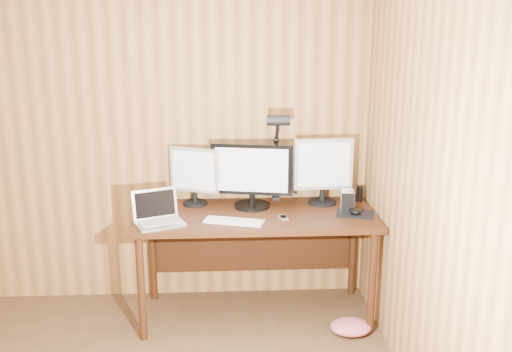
{
  "coord_description": "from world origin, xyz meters",
  "views": [
    {
      "loc": [
        0.74,
        -2.0,
        1.96
      ],
      "look_at": [
        0.93,
        1.58,
        1.02
      ],
      "focal_mm": 40.0,
      "sensor_mm": 36.0,
      "label": 1
    }
  ],
  "objects": [
    {
      "name": "room_shell",
      "position": [
        0.0,
        0.0,
        1.25
      ],
      "size": [
        4.0,
        4.0,
        4.0
      ],
      "color": "#50361E",
      "rests_on": "ground"
    },
    {
      "name": "desk",
      "position": [
        0.93,
        1.7,
        0.63
      ],
      "size": [
        1.6,
        0.7,
        0.75
      ],
      "color": "#361A0B",
      "rests_on": "floor"
    },
    {
      "name": "monitor_center",
      "position": [
        0.91,
        1.77,
        0.98
      ],
      "size": [
        0.56,
        0.25,
        0.44
      ],
      "rotation": [
        0.0,
        0.0,
        -0.2
      ],
      "color": "black",
      "rests_on": "desk"
    },
    {
      "name": "monitor_left",
      "position": [
        0.52,
        1.84,
        0.97
      ],
      "size": [
        0.34,
        0.17,
        0.41
      ],
      "rotation": [
        0.0,
        0.0,
        -0.41
      ],
      "color": "black",
      "rests_on": "desk"
    },
    {
      "name": "monitor_right",
      "position": [
        1.41,
        1.82,
        1.0
      ],
      "size": [
        0.42,
        0.2,
        0.47
      ],
      "rotation": [
        0.0,
        0.0,
        0.05
      ],
      "color": "black",
      "rests_on": "desk"
    },
    {
      "name": "laptop",
      "position": [
        0.3,
        1.46,
        0.8
      ],
      "size": [
        0.35,
        0.32,
        0.21
      ],
      "rotation": [
        0.0,
        0.0,
        0.4
      ],
      "color": "silver",
      "rests_on": "desk"
    },
    {
      "name": "keyboard",
      "position": [
        0.78,
        1.44,
        0.76
      ],
      "size": [
        0.4,
        0.22,
        0.02
      ],
      "rotation": [
        0.0,
        0.0,
        -0.28
      ],
      "color": "white",
      "rests_on": "desk"
    },
    {
      "name": "mousepad",
      "position": [
        1.59,
        1.57,
        0.75
      ],
      "size": [
        0.28,
        0.25,
        0.0
      ],
      "primitive_type": "cube",
      "rotation": [
        0.0,
        0.0,
        -0.26
      ],
      "color": "black",
      "rests_on": "desk"
    },
    {
      "name": "mouse",
      "position": [
        1.59,
        1.57,
        0.77
      ],
      "size": [
        0.1,
        0.13,
        0.04
      ],
      "primitive_type": "ellipsoid",
      "rotation": [
        0.0,
        0.0,
        -0.22
      ],
      "color": "black",
      "rests_on": "mousepad"
    },
    {
      "name": "hard_drive",
      "position": [
        1.55,
        1.65,
        0.82
      ],
      "size": [
        0.11,
        0.14,
        0.14
      ],
      "rotation": [
        0.0,
        0.0,
        -0.17
      ],
      "color": "silver",
      "rests_on": "desk"
    },
    {
      "name": "phone",
      "position": [
        1.1,
        1.51,
        0.76
      ],
      "size": [
        0.06,
        0.1,
        0.01
      ],
      "rotation": [
        0.0,
        0.0,
        0.19
      ],
      "color": "silver",
      "rests_on": "desk"
    },
    {
      "name": "speaker",
      "position": [
        1.69,
        1.86,
        0.8
      ],
      "size": [
        0.05,
        0.05,
        0.11
      ],
      "primitive_type": "cylinder",
      "color": "black",
      "rests_on": "desk"
    },
    {
      "name": "desk_lamp",
      "position": [
        1.09,
        1.85,
        1.17
      ],
      "size": [
        0.16,
        0.22,
        0.68
      ],
      "rotation": [
        0.0,
        0.0,
        -0.06
      ],
      "color": "black",
      "rests_on": "desk"
    },
    {
      "name": "fabric_pile",
      "position": [
        1.54,
        1.34,
        0.04
      ],
      "size": [
        0.28,
        0.23,
        0.09
      ],
      "primitive_type": null,
      "rotation": [
        0.0,
        0.0,
        -0.02
      ],
      "color": "#C7606C",
      "rests_on": "floor"
    }
  ]
}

